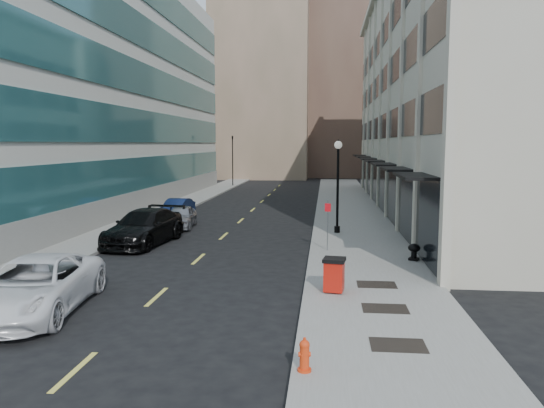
% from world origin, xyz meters
% --- Properties ---
extents(ground, '(160.00, 160.00, 0.00)m').
position_xyz_m(ground, '(0.00, 0.00, 0.00)').
color(ground, black).
rests_on(ground, ground).
extents(sidewalk_right, '(5.00, 80.00, 0.15)m').
position_xyz_m(sidewalk_right, '(7.50, 20.00, 0.07)').
color(sidewalk_right, gray).
rests_on(sidewalk_right, ground).
extents(sidewalk_left, '(3.00, 80.00, 0.15)m').
position_xyz_m(sidewalk_left, '(-6.50, 20.00, 0.07)').
color(sidewalk_left, gray).
rests_on(sidewalk_left, ground).
extents(building_right, '(15.30, 46.50, 18.25)m').
position_xyz_m(building_right, '(16.94, 26.99, 8.99)').
color(building_right, '#B6AF9A').
rests_on(building_right, ground).
extents(building_left, '(16.14, 46.00, 20.00)m').
position_xyz_m(building_left, '(-15.95, 27.00, 9.99)').
color(building_left, beige).
rests_on(building_left, ground).
extents(skyline_tan_near, '(14.00, 18.00, 28.00)m').
position_xyz_m(skyline_tan_near, '(-4.00, 68.00, 14.00)').
color(skyline_tan_near, '#947660').
rests_on(skyline_tan_near, ground).
extents(skyline_brown, '(12.00, 16.00, 34.00)m').
position_xyz_m(skyline_brown, '(8.00, 72.00, 17.00)').
color(skyline_brown, brown).
rests_on(skyline_brown, ground).
extents(skyline_tan_far, '(12.00, 14.00, 22.00)m').
position_xyz_m(skyline_tan_far, '(-14.00, 78.00, 11.00)').
color(skyline_tan_far, '#947660').
rests_on(skyline_tan_far, ground).
extents(skyline_stone, '(10.00, 14.00, 20.00)m').
position_xyz_m(skyline_stone, '(18.00, 66.00, 10.00)').
color(skyline_stone, '#B6AF9A').
rests_on(skyline_stone, ground).
extents(grate_near, '(1.40, 1.00, 0.01)m').
position_xyz_m(grate_near, '(7.60, -2.00, 0.15)').
color(grate_near, black).
rests_on(grate_near, sidewalk_right).
extents(grate_mid, '(1.40, 1.00, 0.01)m').
position_xyz_m(grate_mid, '(7.60, 1.00, 0.15)').
color(grate_mid, black).
rests_on(grate_mid, sidewalk_right).
extents(grate_far, '(1.40, 1.00, 0.01)m').
position_xyz_m(grate_far, '(7.60, 3.80, 0.15)').
color(grate_far, black).
rests_on(grate_far, sidewalk_right).
extents(road_centerline, '(0.15, 68.20, 0.01)m').
position_xyz_m(road_centerline, '(0.00, 17.00, 0.01)').
color(road_centerline, '#D8CC4C').
rests_on(road_centerline, ground).
extents(traffic_signal, '(0.66, 0.66, 6.98)m').
position_xyz_m(traffic_signal, '(-5.50, 48.00, 5.72)').
color(traffic_signal, black).
rests_on(traffic_signal, ground).
extents(car_white_van, '(3.50, 6.40, 1.70)m').
position_xyz_m(car_white_van, '(-3.20, -0.05, 0.85)').
color(car_white_van, white).
rests_on(car_white_van, ground).
extents(car_black_pickup, '(3.23, 6.43, 1.79)m').
position_xyz_m(car_black_pickup, '(-3.65, 11.20, 0.90)').
color(car_black_pickup, black).
rests_on(car_black_pickup, ground).
extents(car_silver_sedan, '(2.03, 4.19, 1.38)m').
position_xyz_m(car_silver_sedan, '(-3.20, 16.66, 0.69)').
color(car_silver_sedan, gray).
rests_on(car_silver_sedan, ground).
extents(car_blue_sedan, '(1.76, 4.14, 1.33)m').
position_xyz_m(car_blue_sedan, '(-4.73, 21.05, 0.66)').
color(car_blue_sedan, '#122046').
rests_on(car_blue_sedan, ground).
extents(fire_hydrant, '(0.32, 0.32, 0.78)m').
position_xyz_m(fire_hydrant, '(5.30, -3.78, 0.53)').
color(fire_hydrant, '#F73B11').
rests_on(fire_hydrant, sidewalk_right).
extents(trash_bin, '(0.84, 0.88, 1.19)m').
position_xyz_m(trash_bin, '(6.05, 2.70, 0.79)').
color(trash_bin, '#AB150B').
rests_on(trash_bin, sidewalk_right).
extents(lamppost, '(0.44, 0.44, 5.33)m').
position_xyz_m(lamppost, '(6.40, 14.99, 3.28)').
color(lamppost, black).
rests_on(lamppost, sidewalk_right).
extents(sign_post, '(0.28, 0.09, 2.42)m').
position_xyz_m(sign_post, '(5.84, 9.80, 1.71)').
color(sign_post, slate).
rests_on(sign_post, sidewalk_right).
extents(urn_planter, '(0.53, 0.53, 0.73)m').
position_xyz_m(urn_planter, '(9.60, 8.06, 0.60)').
color(urn_planter, black).
rests_on(urn_planter, sidewalk_right).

